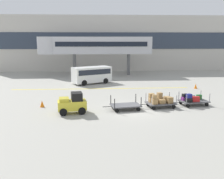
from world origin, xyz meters
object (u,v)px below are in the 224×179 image
object	(u,v)px
baggage_cart_middle	(160,101)
shuttle_van	(92,74)
baggage_cart_tail	(192,99)
baggage_tug	(72,103)
baggage_cart_lead	(126,105)
safety_cone_near	(196,86)
safety_cone_far	(42,104)

from	to	relation	value
baggage_cart_middle	shuttle_van	size ratio (longest dim) A/B	0.60
baggage_cart_tail	shuttle_van	xyz separation A→B (m)	(-8.67, 11.31, 0.72)
baggage_tug	baggage_cart_lead	bearing A→B (deg)	10.01
baggage_tug	baggage_cart_lead	size ratio (longest dim) A/B	0.73
shuttle_van	safety_cone_near	distance (m)	12.57
baggage_cart_lead	baggage_cart_tail	distance (m)	5.85
baggage_cart_lead	safety_cone_near	distance (m)	12.16
baggage_cart_lead	baggage_tug	bearing A→B (deg)	-169.99
safety_cone_far	safety_cone_near	bearing A→B (deg)	24.20
baggage_tug	safety_cone_far	distance (m)	3.33
safety_cone_near	safety_cone_far	xyz separation A→B (m)	(-15.71, -7.06, 0.00)
baggage_tug	safety_cone_near	xyz separation A→B (m)	(13.03, 8.98, -0.48)
baggage_cart_tail	safety_cone_near	bearing A→B (deg)	66.26
shuttle_van	baggage_cart_middle	bearing A→B (deg)	-63.72
safety_cone_far	baggage_cart_tail	bearing A→B (deg)	-0.77
baggage_cart_lead	safety_cone_far	bearing A→B (deg)	169.99
baggage_cart_lead	baggage_cart_tail	size ratio (longest dim) A/B	1.00
baggage_tug	shuttle_van	distance (m)	13.12
baggage_cart_lead	safety_cone_near	size ratio (longest dim) A/B	5.60
baggage_cart_tail	baggage_cart_lead	bearing A→B (deg)	-169.87
baggage_tug	baggage_cart_middle	world-z (taller)	baggage_tug
baggage_cart_middle	baggage_cart_tail	size ratio (longest dim) A/B	1.00
baggage_tug	baggage_cart_lead	distance (m)	4.18
baggage_cart_lead	baggage_cart_tail	bearing A→B (deg)	10.13
baggage_cart_tail	baggage_tug	bearing A→B (deg)	-169.92
shuttle_van	safety_cone_near	size ratio (longest dim) A/B	9.33
baggage_tug	baggage_cart_tail	xyz separation A→B (m)	(9.85, 1.75, -0.24)
safety_cone_near	safety_cone_far	size ratio (longest dim) A/B	1.00
baggage_cart_tail	safety_cone_near	world-z (taller)	baggage_cart_tail
baggage_cart_tail	shuttle_van	bearing A→B (deg)	127.48
shuttle_van	safety_cone_far	distance (m)	11.83
baggage_cart_middle	safety_cone_near	bearing A→B (deg)	51.99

